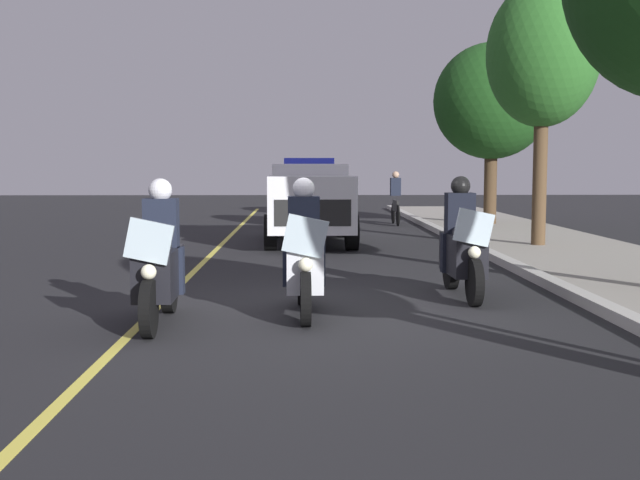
% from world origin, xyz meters
% --- Properties ---
extents(ground_plane, '(80.00, 80.00, 0.00)m').
position_xyz_m(ground_plane, '(0.00, 0.00, 0.00)').
color(ground_plane, black).
extents(curb_strip, '(48.00, 0.24, 0.15)m').
position_xyz_m(curb_strip, '(0.00, 3.58, 0.07)').
color(curb_strip, '#B7B5AD').
rests_on(curb_strip, ground).
extents(lane_stripe_center, '(48.00, 0.12, 0.01)m').
position_xyz_m(lane_stripe_center, '(0.00, -2.15, 0.00)').
color(lane_stripe_center, '#E0D14C').
rests_on(lane_stripe_center, ground).
extents(police_motorcycle_lead_left, '(2.14, 0.57, 1.72)m').
position_xyz_m(police_motorcycle_lead_left, '(0.97, -1.91, 0.70)').
color(police_motorcycle_lead_left, black).
rests_on(police_motorcycle_lead_left, ground).
extents(police_motorcycle_lead_right, '(2.14, 0.57, 1.72)m').
position_xyz_m(police_motorcycle_lead_right, '(0.37, -0.21, 0.70)').
color(police_motorcycle_lead_right, black).
rests_on(police_motorcycle_lead_right, ground).
extents(police_motorcycle_trailing, '(2.14, 0.57, 1.72)m').
position_xyz_m(police_motorcycle_trailing, '(-0.88, 2.04, 0.70)').
color(police_motorcycle_trailing, black).
rests_on(police_motorcycle_trailing, ground).
extents(police_suv, '(4.94, 2.16, 2.05)m').
position_xyz_m(police_suv, '(-8.75, -0.06, 1.07)').
color(police_suv, silver).
rests_on(police_suv, ground).
extents(cyclist_background, '(1.76, 0.32, 1.69)m').
position_xyz_m(cyclist_background, '(-14.70, 2.73, 0.84)').
color(cyclist_background, black).
rests_on(cyclist_background, ground).
extents(tree_far_back, '(2.47, 2.47, 5.82)m').
position_xyz_m(tree_far_back, '(-7.31, 5.07, 4.27)').
color(tree_far_back, '#4C3823').
rests_on(tree_far_back, sidewalk_strip).
extents(tree_behind_suv, '(3.53, 3.53, 5.46)m').
position_xyz_m(tree_behind_suv, '(-13.79, 5.52, 3.79)').
color(tree_behind_suv, '#42301E').
rests_on(tree_behind_suv, sidewalk_strip).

